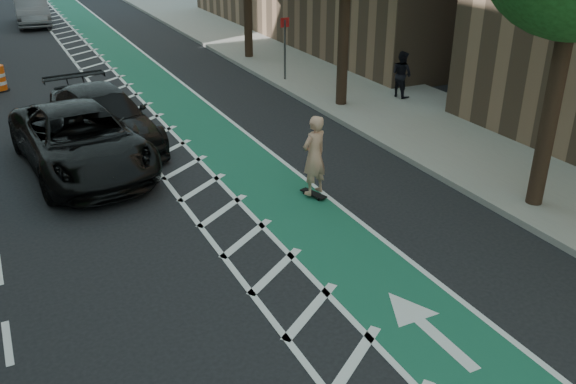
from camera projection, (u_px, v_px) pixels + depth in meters
ground at (200, 291)px, 10.93m from camera, size 120.00×120.00×0.00m
bike_lane at (187, 113)px, 20.23m from camera, size 2.00×90.00×0.01m
buffer_strip at (143, 120)px, 19.62m from camera, size 1.40×90.00×0.01m
sidewalk_right at (354, 88)px, 22.81m from camera, size 5.00×90.00×0.15m
curb_right at (296, 96)px, 21.83m from camera, size 0.12×90.00×0.16m
sign_post at (285, 48)px, 23.12m from camera, size 0.35×0.08×2.47m
skateboard at (313, 194)px, 14.44m from camera, size 0.41×0.74×0.10m
skateboarder at (314, 156)px, 14.02m from camera, size 0.80×0.64×1.91m
suv_near at (81, 140)px, 15.63m from camera, size 3.25×6.09×1.63m
suv_far at (103, 118)px, 17.32m from camera, size 2.84×5.64×1.57m
car_grey at (32, 10)px, 34.69m from camera, size 1.91×5.01×1.63m
pedestrian at (402, 74)px, 21.15m from camera, size 0.74×0.88×1.60m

